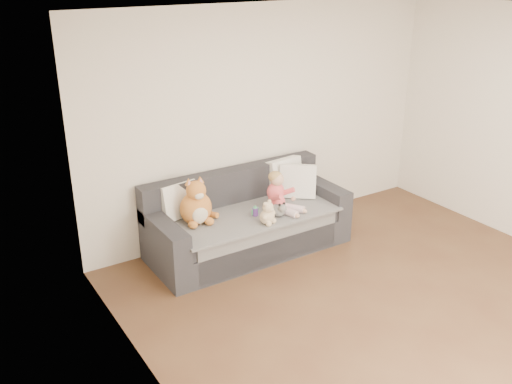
% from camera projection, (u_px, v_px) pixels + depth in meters
% --- Properties ---
extents(room_shell, '(5.00, 5.00, 5.00)m').
position_uv_depth(room_shell, '(399.00, 174.00, 4.89)').
color(room_shell, brown).
rests_on(room_shell, ground).
extents(sofa, '(2.20, 0.94, 0.85)m').
position_uv_depth(sofa, '(247.00, 223.00, 6.29)').
color(sofa, '#28282E').
rests_on(sofa, ground).
extents(cushion_left, '(0.44, 0.25, 0.39)m').
position_uv_depth(cushion_left, '(178.00, 200.00, 6.00)').
color(cushion_left, white).
rests_on(cushion_left, sofa).
extents(cushion_right_back, '(0.45, 0.24, 0.41)m').
position_uv_depth(cushion_right_back, '(285.00, 176.00, 6.64)').
color(cushion_right_back, white).
rests_on(cushion_right_back, sofa).
extents(cushion_right_front, '(0.44, 0.41, 0.39)m').
position_uv_depth(cushion_right_front, '(298.00, 181.00, 6.50)').
color(cushion_right_front, white).
rests_on(cushion_right_front, sofa).
extents(toddler, '(0.33, 0.45, 0.44)m').
position_uv_depth(toddler, '(279.00, 194.00, 6.16)').
color(toddler, '#E6515B').
rests_on(toddler, sofa).
extents(plush_cat, '(0.41, 0.35, 0.52)m').
position_uv_depth(plush_cat, '(197.00, 205.00, 5.86)').
color(plush_cat, '#BC6829').
rests_on(plush_cat, sofa).
extents(teddy_bear, '(0.20, 0.16, 0.26)m').
position_uv_depth(teddy_bear, '(268.00, 214.00, 5.86)').
color(teddy_bear, beige).
rests_on(teddy_bear, sofa).
extents(plush_cow, '(0.14, 0.22, 0.18)m').
position_uv_depth(plush_cow, '(278.00, 210.00, 6.04)').
color(plush_cow, white).
rests_on(plush_cow, sofa).
extents(sippy_cup, '(0.11, 0.08, 0.12)m').
position_uv_depth(sippy_cup, '(255.00, 210.00, 6.06)').
color(sippy_cup, '#68399D').
rests_on(sippy_cup, sofa).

